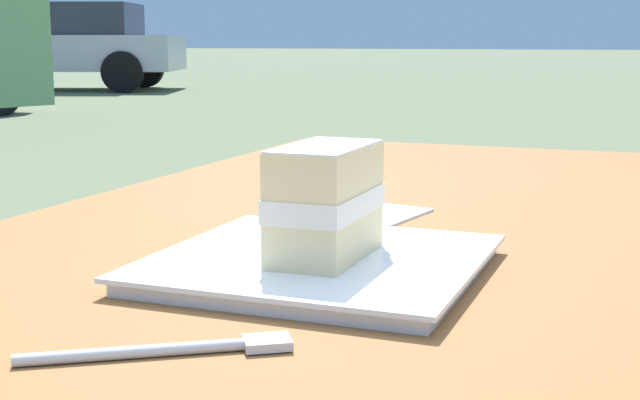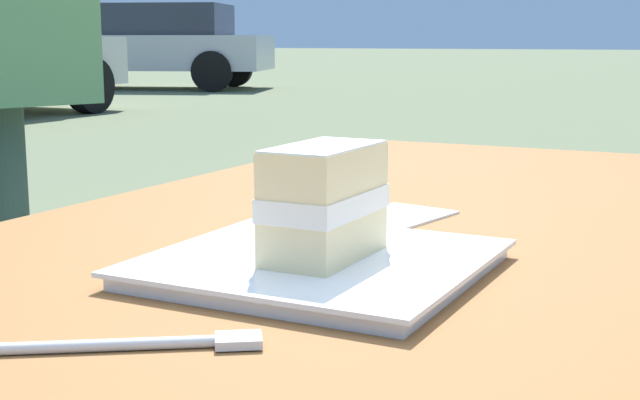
% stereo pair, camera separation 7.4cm
% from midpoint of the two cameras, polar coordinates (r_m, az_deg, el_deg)
% --- Properties ---
extents(patio_table, '(1.63, 0.98, 0.70)m').
position_cam_midpoint_polar(patio_table, '(0.87, 6.25, -8.05)').
color(patio_table, brown).
rests_on(patio_table, ground).
extents(dessert_plate, '(0.26, 0.26, 0.02)m').
position_cam_midpoint_polar(dessert_plate, '(0.75, -2.83, -4.14)').
color(dessert_plate, white).
rests_on(dessert_plate, patio_table).
extents(cake_slice, '(0.12, 0.07, 0.09)m').
position_cam_midpoint_polar(cake_slice, '(0.73, -2.57, -0.13)').
color(cake_slice, beige).
rests_on(cake_slice, dessert_plate).
extents(dessert_fork, '(0.11, 0.15, 0.01)m').
position_cam_midpoint_polar(dessert_fork, '(0.57, -12.91, -9.36)').
color(dessert_fork, silver).
rests_on(dessert_fork, patio_table).
extents(paper_napkin, '(0.17, 0.12, 0.00)m').
position_cam_midpoint_polar(paper_napkin, '(0.98, 0.90, -1.13)').
color(paper_napkin, white).
rests_on(paper_napkin, patio_table).
extents(parked_car_far, '(3.15, 4.70, 1.51)m').
position_cam_midpoint_polar(parked_car_far, '(16.67, -16.52, 9.55)').
color(parked_car_far, '#B7BABF').
rests_on(parked_car_far, ground).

